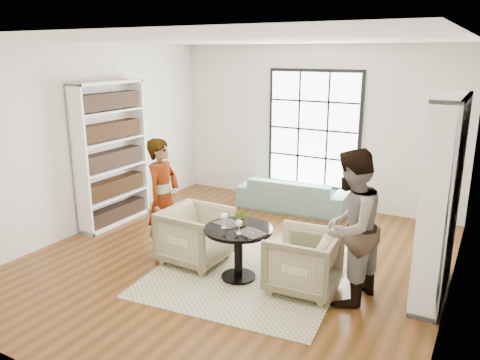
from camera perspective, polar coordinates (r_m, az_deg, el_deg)
The scene contains 16 objects.
ground at distance 6.77m, azimuth -0.47°, elevation -9.61°, with size 6.00×6.00×0.00m, color brown.
room_shell at distance 6.80m, azimuth 1.76°, elevation 1.76°, with size 6.00×6.01×6.00m.
rug at distance 6.34m, azimuth 0.77°, elevation -11.36°, with size 2.40×2.40×0.01m, color #BDB28D.
pedestal_table at distance 6.02m, azimuth -0.19°, elevation -7.55°, with size 0.88×0.88×0.70m.
sofa at distance 8.79m, azimuth 6.52°, elevation -1.68°, with size 2.03×0.79×0.59m, color gray.
armchair_left at distance 6.57m, azimuth -5.37°, elevation -6.74°, with size 0.84×0.86×0.78m, color tan.
armchair_right at distance 5.86m, azimuth 7.67°, elevation -9.77°, with size 0.81×0.83×0.76m, color #BFB288.
person_left at distance 6.72m, azimuth -9.35°, elevation -2.17°, with size 0.62×0.41×1.71m, color gray.
person_right at distance 5.50m, azimuth 13.23°, elevation -5.70°, with size 0.89×0.69×1.84m, color gray.
placemat_left at distance 6.09m, azimuth -1.48°, elevation -5.31°, with size 0.34×0.26×0.01m, color black.
placemat_right at distance 5.79m, azimuth 1.32°, elevation -6.46°, with size 0.34×0.26×0.01m, color black.
cutlery_left at distance 6.09m, azimuth -1.48°, elevation -5.25°, with size 0.14×0.22×0.01m, color silver, non-canonical shape.
cutlery_right at distance 5.78m, azimuth 1.32°, elevation -6.39°, with size 0.14×0.22×0.01m, color silver, non-canonical shape.
wine_glass_left at distance 5.90m, azimuth -1.96°, elevation -4.57°, with size 0.09×0.09×0.20m.
wine_glass_right at distance 5.72m, azimuth -0.13°, elevation -5.35°, with size 0.08×0.08×0.18m.
flower_centerpiece at distance 5.98m, azimuth 0.22°, elevation -4.63°, with size 0.20×0.17×0.22m, color gray.
Camera 1 is at (3.02, -5.34, 2.85)m, focal length 35.00 mm.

